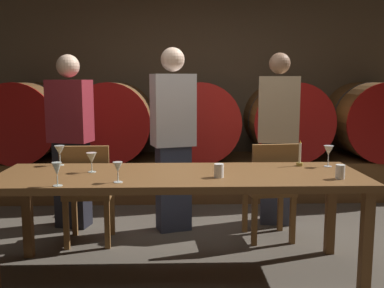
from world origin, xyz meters
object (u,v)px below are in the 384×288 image
Objects in this scene: wine_barrel_left at (114,121)px; candle_center at (300,159)px; chair_right at (271,187)px; wine_glass_far_left at (60,151)px; guest_center at (173,138)px; cup_left at (219,171)px; dining_table at (181,183)px; wine_glass_right at (118,168)px; wine_glass_far_right at (329,151)px; wine_glass_left at (57,170)px; wine_barrel_far_right at (370,120)px; wine_barrel_right at (286,120)px; chair_left at (88,190)px; guest_right at (278,138)px; wine_glass_center at (92,158)px; cup_right at (340,172)px; guest_left at (71,140)px; wine_barrel_center at (199,120)px; wine_barrel_far_left at (28,121)px.

candle_center is (1.72, -2.00, -0.11)m from wine_barrel_left.
wine_glass_far_left is (-1.74, -0.32, 0.38)m from chair_right.
guest_center is 18.12× the size of cup_left.
candle_center is at bearing 15.21° from dining_table.
wine_glass_right reaches higher than dining_table.
dining_table is at bearing -169.20° from wine_glass_far_right.
wine_glass_left is (0.01, -2.61, -0.06)m from wine_barrel_left.
wine_barrel_left is 1.00× the size of wine_barrel_far_right.
guest_center is at bearing -136.81° from wine_barrel_right.
wine_barrel_left is 1.71m from chair_left.
dining_table is 1.56× the size of guest_right.
chair_right is 9.35× the size of cup_left.
wine_glass_right is at bearing -147.13° from dining_table.
guest_right reaches higher than wine_glass_center.
wine_glass_right is at bearing -54.71° from wine_glass_center.
wine_barrel_far_right is 3.56m from chair_left.
guest_right reaches higher than wine_glass_far_left.
wine_glass_far_right is (1.20, -0.76, -0.00)m from guest_center.
dining_table is at bearing 141.32° from chair_left.
cup_right is at bearing -8.93° from wine_glass_center.
wine_barrel_left reaches higher than dining_table.
cup_right is at bearing -95.06° from wine_barrel_right.
candle_center is at bearing 170.57° from guest_left.
cup_right is at bearing 116.69° from guest_center.
wine_barrel_far_right is 3.26m from dining_table.
wine_glass_far_left reaches higher than wine_glass_center.
wine_barrel_left is at bearing -23.46° from guest_right.
candle_center is at bearing 21.13° from wine_glass_right.
wine_barrel_center is 2.11m from wine_barrel_far_right.
cup_right is (1.49, 0.06, -0.05)m from wine_glass_right.
cup_right is at bearing -70.98° from wine_barrel_center.
wine_glass_right is (-1.34, -0.52, 0.04)m from candle_center.
wine_glass_far_left is at bearing -139.34° from wine_barrel_right.
chair_right is (-1.54, -1.60, -0.43)m from wine_barrel_far_right.
wine_glass_center reaches higher than chair_right.
dining_table is at bearing -164.79° from candle_center.
wine_glass_far_right reaches higher than cup_right.
guest_left is at bearing -65.50° from chair_left.
wine_barrel_far_left is 3.40m from candle_center.
chair_right is 0.53m from candle_center.
wine_barrel_left is 2.55m from wine_glass_right.
wine_glass_center is (-0.87, -2.19, -0.07)m from wine_barrel_center.
wine_barrel_left is at bearing 85.47° from wine_glass_far_left.
wine_glass_far_left reaches higher than cup_right.
chair_left is 0.53× the size of guest_right.
wine_glass_far_right reaches higher than wine_glass_left.
wine_barrel_far_left reaches higher than cup_right.
cup_left is at bearing -149.85° from candle_center.
dining_table is 1.00m from guest_center.
wine_barrel_right is 3.33m from wine_glass_left.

